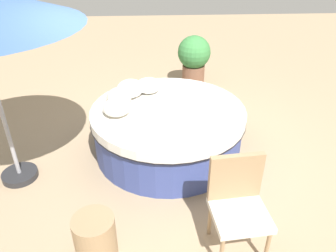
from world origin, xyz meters
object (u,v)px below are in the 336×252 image
throw_pillow_1 (130,88)px  throw_pillow_3 (117,107)px  throw_pillow_0 (148,85)px  throw_pillow_2 (119,96)px  round_bed (168,130)px  planter (194,58)px  patio_chair (238,198)px  side_table (95,238)px

throw_pillow_1 → throw_pillow_3: size_ratio=1.16×
throw_pillow_0 → throw_pillow_2: 0.56m
round_bed → throw_pillow_1: bearing=-132.3°
throw_pillow_1 → planter: (-1.68, 1.12, -0.19)m
patio_chair → side_table: patio_chair is taller
round_bed → throw_pillow_0: 0.77m
throw_pillow_3 → planter: (-2.23, 1.27, -0.18)m
throw_pillow_0 → throw_pillow_2: size_ratio=1.00×
throw_pillow_2 → throw_pillow_3: (0.29, -0.01, -0.01)m
round_bed → planter: bearing=164.3°
throw_pillow_3 → patio_chair: bearing=39.0°
planter → side_table: size_ratio=2.12×
throw_pillow_2 → throw_pillow_3: size_ratio=1.10×
throw_pillow_2 → side_table: throw_pillow_2 is taller
planter → patio_chair: bearing=-0.4°
throw_pillow_2 → patio_chair: patio_chair is taller
throw_pillow_2 → patio_chair: size_ratio=0.48×
planter → throw_pillow_2: bearing=-33.0°
throw_pillow_2 → side_table: 2.01m
throw_pillow_2 → throw_pillow_3: bearing=-1.5°
throw_pillow_3 → patio_chair: 1.98m
round_bed → patio_chair: 1.72m
throw_pillow_0 → planter: bearing=151.0°
throw_pillow_0 → patio_chair: 2.37m
throw_pillow_3 → patio_chair: patio_chair is taller
side_table → throw_pillow_2: bearing=176.2°
throw_pillow_1 → throw_pillow_3: bearing=-15.1°
round_bed → throw_pillow_3: size_ratio=4.79×
throw_pillow_0 → throw_pillow_3: bearing=-31.0°
throw_pillow_2 → patio_chair: 2.21m
patio_chair → planter: 3.76m
round_bed → throw_pillow_0: (-0.60, -0.26, 0.40)m
throw_pillow_2 → throw_pillow_0: bearing=134.2°
round_bed → throw_pillow_0: throw_pillow_0 is taller
throw_pillow_1 → round_bed: bearing=47.7°
patio_chair → round_bed: bearing=-76.0°
throw_pillow_2 → side_table: bearing=-3.8°
patio_chair → planter: size_ratio=0.98×
throw_pillow_2 → planter: bearing=147.0°
round_bed → throw_pillow_1: 0.81m
throw_pillow_1 → side_table: size_ratio=1.06×
planter → side_table: planter is taller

